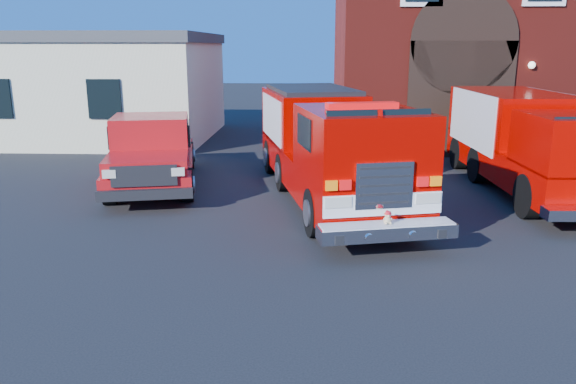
{
  "coord_description": "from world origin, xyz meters",
  "views": [
    {
      "loc": [
        0.43,
        -10.85,
        3.81
      ],
      "look_at": [
        0.0,
        -1.2,
        1.3
      ],
      "focal_mm": 35.0,
      "sensor_mm": 36.0,
      "label": 1
    }
  ],
  "objects_px": {
    "side_building": "(92,85)",
    "fire_engine": "(329,144)",
    "secondary_truck": "(529,139)",
    "fire_station": "(518,36)",
    "pickup_truck": "(153,152)"
  },
  "relations": [
    {
      "from": "fire_station",
      "to": "side_building",
      "type": "relative_size",
      "value": 1.49
    },
    {
      "from": "side_building",
      "to": "pickup_truck",
      "type": "distance_m",
      "value": 9.92
    },
    {
      "from": "fire_engine",
      "to": "fire_station",
      "type": "bearing_deg",
      "value": 52.69
    },
    {
      "from": "fire_station",
      "to": "pickup_truck",
      "type": "height_order",
      "value": "fire_station"
    },
    {
      "from": "secondary_truck",
      "to": "pickup_truck",
      "type": "bearing_deg",
      "value": 179.46
    },
    {
      "from": "side_building",
      "to": "fire_engine",
      "type": "relative_size",
      "value": 1.12
    },
    {
      "from": "pickup_truck",
      "to": "secondary_truck",
      "type": "height_order",
      "value": "secondary_truck"
    },
    {
      "from": "fire_engine",
      "to": "secondary_truck",
      "type": "bearing_deg",
      "value": 11.56
    },
    {
      "from": "side_building",
      "to": "pickup_truck",
      "type": "height_order",
      "value": "side_building"
    },
    {
      "from": "side_building",
      "to": "secondary_truck",
      "type": "distance_m",
      "value": 17.53
    },
    {
      "from": "pickup_truck",
      "to": "secondary_truck",
      "type": "distance_m",
      "value": 10.31
    },
    {
      "from": "fire_station",
      "to": "fire_engine",
      "type": "xyz_separation_m",
      "value": [
        -8.15,
        -10.7,
        -2.85
      ]
    },
    {
      "from": "fire_engine",
      "to": "secondary_truck",
      "type": "relative_size",
      "value": 1.15
    },
    {
      "from": "fire_engine",
      "to": "secondary_truck",
      "type": "xyz_separation_m",
      "value": [
        5.41,
        1.11,
        -0.01
      ]
    },
    {
      "from": "fire_station",
      "to": "side_building",
      "type": "bearing_deg",
      "value": -176.86
    }
  ]
}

